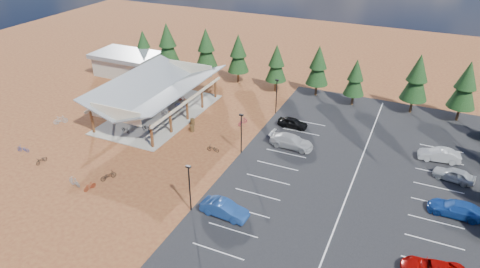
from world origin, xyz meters
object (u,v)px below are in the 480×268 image
at_px(car_9, 439,155).
at_px(bike_8, 42,160).
at_px(outbuilding, 127,63).
at_px(car_4, 293,123).
at_px(bike_13, 74,182).
at_px(bike_15, 243,121).
at_px(bike_1, 132,116).
at_px(bike_16, 213,149).
at_px(bike_10, 23,149).
at_px(car_1, 224,209).
at_px(bike_11, 90,186).
at_px(car_8, 454,174).
at_px(bike_0, 125,129).
at_px(bike_pavilion, 158,89).
at_px(bike_3, 170,95).
at_px(bike_6, 181,105).
at_px(bike_2, 139,106).
at_px(lamp_post_0, 189,185).
at_px(bike_5, 165,113).
at_px(trash_bin_0, 192,128).
at_px(lamp_post_1, 241,131).
at_px(bike_9, 60,120).
at_px(car_7, 456,209).
at_px(bike_12, 108,176).
at_px(bike_7, 182,99).
at_px(bike_4, 147,128).
at_px(car_3, 291,141).
at_px(lamp_post_2, 276,94).

bearing_deg(car_9, bike_8, -72.46).
xyz_separation_m(outbuilding, car_4, (32.57, -7.20, -1.31)).
bearing_deg(bike_13, bike_15, 161.64).
distance_m(bike_1, bike_16, 14.36).
xyz_separation_m(bike_10, car_1, (27.47, -0.70, 0.41)).
bearing_deg(bike_11, car_8, 41.12).
height_order(bike_0, bike_1, bike_1).
distance_m(bike_pavilion, bike_3, 6.39).
xyz_separation_m(bike_1, bike_11, (5.92, -15.20, -0.21)).
distance_m(outbuilding, car_9, 51.38).
height_order(bike_11, bike_15, bike_15).
height_order(bike_16, car_9, car_9).
relative_size(bike_6, car_4, 0.47).
relative_size(bike_2, bike_16, 1.05).
height_order(lamp_post_0, car_8, lamp_post_0).
relative_size(bike_5, bike_16, 1.18).
height_order(bike_3, bike_11, bike_3).
relative_size(bike_1, car_4, 0.46).
bearing_deg(trash_bin_0, car_9, 10.55).
relative_size(lamp_post_1, bike_9, 2.77).
bearing_deg(bike_11, lamp_post_0, 21.56).
distance_m(bike_10, bike_11, 13.01).
relative_size(lamp_post_1, car_7, 1.01).
relative_size(bike_11, car_7, 0.29).
distance_m(bike_6, car_7, 38.14).
height_order(bike_3, car_8, car_8).
height_order(outbuilding, bike_12, outbuilding).
bearing_deg(bike_6, bike_10, 132.64).
xyz_separation_m(bike_1, bike_7, (3.05, 8.10, -0.10)).
relative_size(bike_7, bike_8, 0.98).
bearing_deg(car_9, bike_16, -77.55).
bearing_deg(bike_5, car_7, -82.38).
distance_m(trash_bin_0, car_4, 13.40).
relative_size(bike_0, bike_3, 0.94).
xyz_separation_m(bike_1, bike_4, (3.79, -2.01, -0.09)).
distance_m(bike_15, car_3, 8.49).
distance_m(bike_11, car_3, 23.78).
xyz_separation_m(bike_7, bike_12, (3.35, -20.94, -0.08)).
bearing_deg(outbuilding, trash_bin_0, -33.32).
xyz_separation_m(outbuilding, car_1, (32.39, -27.45, -1.21)).
bearing_deg(bike_15, bike_2, 24.47).
bearing_deg(bike_12, bike_11, 104.61).
bearing_deg(bike_2, bike_7, -48.11).
xyz_separation_m(car_7, car_9, (-1.88, 10.00, 0.01)).
distance_m(bike_4, car_1, 20.24).
bearing_deg(bike_6, trash_bin_0, -154.89).
bearing_deg(bike_8, car_7, 15.11).
xyz_separation_m(bike_2, bike_12, (7.79, -16.11, -0.06)).
height_order(bike_0, car_3, car_3).
distance_m(lamp_post_2, bike_9, 29.83).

